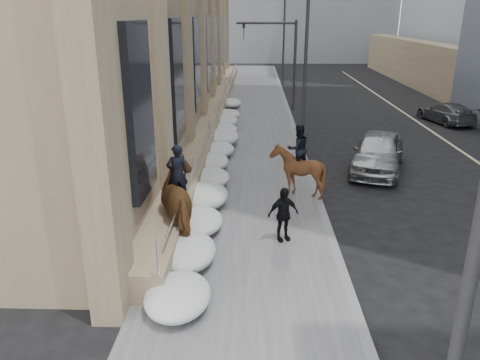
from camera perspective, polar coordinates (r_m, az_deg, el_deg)
name	(u,v)px	position (r m, az deg, el deg)	size (l,w,h in m)	color
ground	(242,268)	(12.71, 0.27, -10.63)	(140.00, 140.00, 0.00)	black
sidewalk	(248,157)	(21.91, 0.99, 2.81)	(5.00, 80.00, 0.12)	#48474A
curb	(304,158)	(22.03, 7.82, 2.72)	(0.24, 80.00, 0.12)	slate
lane_line	(475,160)	(24.19, 26.73, 2.16)	(0.15, 70.00, 0.01)	#BFB78C
streetlight_near	(473,187)	(5.83, 26.55, -0.76)	(1.71, 0.24, 8.00)	#2D2D30
streetlight_mid	(303,51)	(25.16, 7.68, 15.32)	(1.71, 0.24, 8.00)	#2D2D30
streetlight_far	(282,34)	(45.07, 5.17, 17.26)	(1.71, 0.24, 8.00)	#2D2D30
traffic_signal	(282,51)	(33.10, 5.09, 15.41)	(4.10, 0.22, 6.00)	#2D2D30
snow_bank	(214,160)	(20.05, -3.16, 2.40)	(1.70, 18.10, 0.76)	silver
mounted_horse_left	(184,200)	(13.63, -6.88, -2.47)	(2.20, 2.97, 2.80)	#503418
mounted_horse_right	(297,167)	(16.99, 7.00, 1.59)	(2.06, 2.15, 2.59)	#432613
pedestrian	(283,214)	(13.60, 5.27, -4.17)	(0.96, 0.40, 1.63)	black
car_silver	(378,152)	(20.79, 16.48, 3.29)	(1.98, 4.92, 1.68)	gray
car_grey	(446,113)	(31.78, 23.79, 7.52)	(1.76, 4.33, 1.26)	#4E5055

